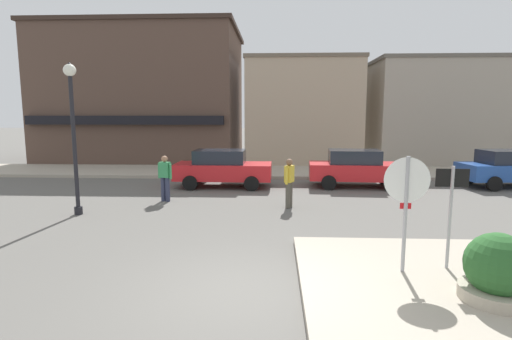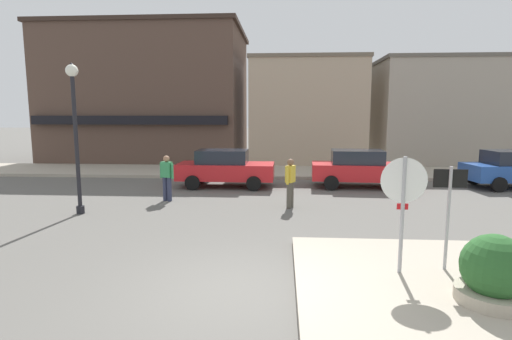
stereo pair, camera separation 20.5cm
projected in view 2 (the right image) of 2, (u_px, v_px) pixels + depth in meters
The scene contains 14 objects.
ground_plane at pixel (237, 293), 6.86m from camera, with size 160.00×160.00×0.00m, color #5B5954.
sidewalk_corner at pixel (481, 287), 6.89m from camera, with size 6.40×4.80×0.15m, color #A89E8C.
kerb_far at pixel (268, 172), 20.66m from camera, with size 80.00×4.00×0.15m, color #A89E8C.
stop_sign at pixel (403, 200), 7.17m from camera, with size 0.82×0.07×2.30m.
one_way_sign at pixel (448, 208), 7.34m from camera, with size 0.60×0.06×2.10m.
planter at pixel (494, 277), 6.14m from camera, with size 1.10×1.10×1.23m.
lamp_post at pixel (75, 117), 11.89m from camera, with size 0.36×0.36×4.54m.
parked_car_nearest at pixel (225, 168), 16.73m from camera, with size 4.02×1.92×1.56m.
parked_car_second at pixel (360, 168), 16.62m from camera, with size 4.09×2.06×1.56m.
pedestrian_crossing_near at pixel (290, 182), 12.95m from camera, with size 0.35×0.54×1.61m.
pedestrian_crossing_far at pixel (167, 177), 13.98m from camera, with size 0.55×0.33×1.61m.
building_corner_shop at pixel (152, 96), 26.66m from camera, with size 12.29×8.74×8.45m.
building_storefront_left_near at pixel (306, 112), 25.07m from camera, with size 6.83×6.30×6.33m.
building_storefront_left_mid at pixel (448, 112), 24.36m from camera, with size 8.86×5.92×6.27m.
Camera 2 is at (0.76, -6.46, 3.05)m, focal length 28.00 mm.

